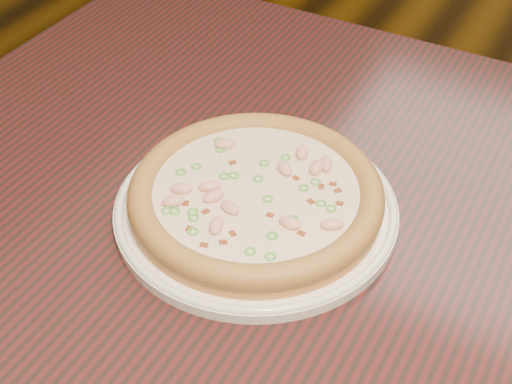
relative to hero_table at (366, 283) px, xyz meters
The scene contains 3 objects.
hero_table is the anchor object (origin of this frame).
plate 0.17m from the hero_table, 157.38° to the right, with size 0.31×0.31×0.02m.
pizza 0.18m from the hero_table, 157.35° to the right, with size 0.27×0.27×0.03m.
Camera 1 is at (0.31, -0.79, 1.28)m, focal length 50.00 mm.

